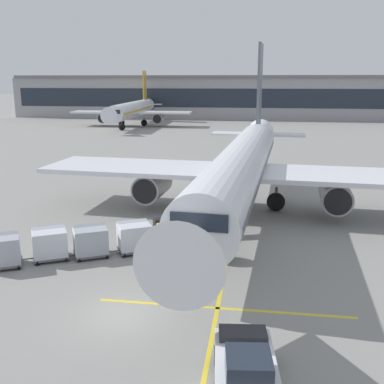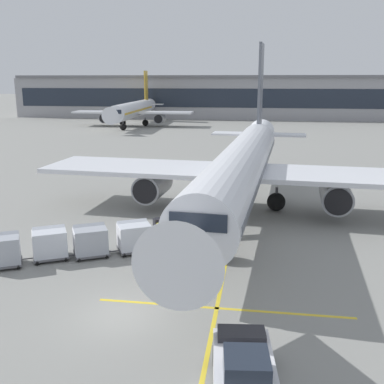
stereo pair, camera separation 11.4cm
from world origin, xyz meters
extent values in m
plane|color=gray|center=(0.00, 0.00, 0.00)|extent=(600.00, 600.00, 0.00)
cylinder|color=silver|center=(4.55, 16.76, 3.81)|extent=(5.91, 32.40, 3.69)
cube|color=slate|center=(4.55, 16.76, 3.81)|extent=(5.86, 31.12, 0.44)
cone|color=silver|center=(3.31, -1.15, 3.81)|extent=(3.75, 3.92, 3.50)
cone|color=silver|center=(5.87, 35.77, 4.09)|extent=(3.53, 6.10, 3.13)
cube|color=silver|center=(-3.76, 18.14, 3.26)|extent=(15.72, 7.49, 0.36)
cylinder|color=#93969E|center=(-2.62, 17.42, 1.94)|extent=(2.57, 4.34, 2.28)
cylinder|color=black|center=(-2.77, 15.28, 1.94)|extent=(1.95, 0.25, 1.94)
cube|color=silver|center=(12.98, 16.98, 3.26)|extent=(15.72, 7.49, 0.36)
cylinder|color=#93969E|center=(11.75, 16.42, 1.94)|extent=(2.57, 4.34, 2.28)
cylinder|color=black|center=(11.60, 14.28, 1.94)|extent=(1.95, 0.25, 1.94)
cube|color=slate|center=(5.77, 34.30, 9.38)|extent=(0.55, 3.88, 9.67)
cube|color=silver|center=(5.75, 34.01, 4.36)|extent=(10.56, 3.29, 0.20)
cube|color=#1E2633|center=(3.49, 1.42, 4.36)|extent=(2.69, 1.83, 0.81)
cylinder|color=#47474C|center=(3.88, 7.12, 1.36)|extent=(0.22, 0.22, 1.22)
sphere|color=black|center=(3.88, 7.12, 0.75)|extent=(1.50, 1.50, 1.50)
cylinder|color=#47474C|center=(1.91, 18.56, 1.36)|extent=(0.22, 0.22, 1.22)
sphere|color=black|center=(1.91, 18.56, 0.75)|extent=(1.50, 1.50, 1.50)
cylinder|color=#47474C|center=(7.42, 18.17, 1.36)|extent=(0.22, 0.22, 1.22)
sphere|color=black|center=(7.42, 18.17, 0.75)|extent=(1.50, 1.50, 1.50)
cube|color=silver|center=(0.45, 10.36, 0.50)|extent=(3.73, 3.15, 0.44)
cube|color=black|center=(-0.53, 10.18, 1.07)|extent=(0.80, 0.79, 0.70)
cylinder|color=#333338|center=(0.05, 10.54, 1.12)|extent=(0.08, 0.08, 0.80)
cube|color=silver|center=(1.54, 11.03, 1.53)|extent=(4.72, 3.38, 1.78)
cube|color=black|center=(1.54, 11.03, 1.62)|extent=(4.53, 3.19, 1.64)
cube|color=#333338|center=(1.77, 10.66, 1.65)|extent=(4.21, 2.63, 1.82)
cube|color=#333338|center=(1.31, 11.41, 1.65)|extent=(4.21, 2.63, 1.82)
cylinder|color=black|center=(1.85, 10.36, 0.28)|extent=(0.58, 0.46, 0.56)
cylinder|color=black|center=(1.08, 11.61, 0.28)|extent=(0.58, 0.46, 0.56)
cylinder|color=black|center=(-0.17, 9.11, 0.28)|extent=(0.58, 0.46, 0.56)
cylinder|color=black|center=(-0.94, 10.36, 0.28)|extent=(0.58, 0.46, 0.56)
cube|color=#515156|center=(-1.48, 7.67, 0.21)|extent=(2.52, 2.35, 0.12)
cylinder|color=#4C4C51|center=(-2.67, 7.03, 0.20)|extent=(0.65, 0.39, 0.07)
cube|color=silver|center=(-1.48, 7.67, 1.02)|extent=(2.38, 2.22, 1.50)
cube|color=silver|center=(-1.67, 8.04, 1.54)|extent=(2.02, 1.59, 0.74)
cube|color=silver|center=(-2.33, 7.22, 1.02)|extent=(0.71, 1.28, 1.38)
sphere|color=black|center=(-2.50, 7.89, 0.15)|extent=(0.30, 0.30, 0.30)
sphere|color=black|center=(-1.86, 6.70, 0.15)|extent=(0.30, 0.30, 0.30)
sphere|color=black|center=(-1.09, 8.65, 0.15)|extent=(0.30, 0.30, 0.30)
sphere|color=black|center=(-0.45, 7.45, 0.15)|extent=(0.30, 0.30, 0.30)
cube|color=#515156|center=(-3.87, 6.55, 0.21)|extent=(2.52, 2.35, 0.12)
cylinder|color=#4C4C51|center=(-5.06, 5.91, 0.20)|extent=(0.65, 0.39, 0.07)
cube|color=#9EA3AD|center=(-3.87, 6.55, 1.02)|extent=(2.38, 2.22, 1.50)
cube|color=#9EA3AD|center=(-4.06, 6.91, 1.54)|extent=(2.02, 1.59, 0.74)
cube|color=silver|center=(-4.72, 6.09, 1.02)|extent=(0.71, 1.28, 1.38)
sphere|color=black|center=(-4.89, 6.77, 0.15)|extent=(0.30, 0.30, 0.30)
sphere|color=black|center=(-4.25, 5.57, 0.15)|extent=(0.30, 0.30, 0.30)
sphere|color=black|center=(-3.48, 7.53, 0.15)|extent=(0.30, 0.30, 0.30)
sphere|color=black|center=(-2.84, 6.33, 0.15)|extent=(0.30, 0.30, 0.30)
cube|color=#515156|center=(-6.08, 5.77, 0.21)|extent=(2.52, 2.35, 0.12)
cylinder|color=#4C4C51|center=(-7.27, 5.13, 0.20)|extent=(0.65, 0.39, 0.07)
cube|color=silver|center=(-6.08, 5.77, 1.02)|extent=(2.38, 2.22, 1.50)
cube|color=silver|center=(-6.27, 6.13, 1.54)|extent=(2.02, 1.59, 0.74)
cube|color=silver|center=(-6.93, 5.31, 1.02)|extent=(0.71, 1.28, 1.38)
sphere|color=black|center=(-7.10, 5.99, 0.15)|extent=(0.30, 0.30, 0.30)
sphere|color=black|center=(-6.46, 4.79, 0.15)|extent=(0.30, 0.30, 0.30)
sphere|color=black|center=(-5.69, 6.74, 0.15)|extent=(0.30, 0.30, 0.30)
sphere|color=black|center=(-5.05, 5.54, 0.15)|extent=(0.30, 0.30, 0.30)
cube|color=#515156|center=(-8.24, 4.28, 0.21)|extent=(2.52, 2.35, 0.12)
cube|color=#9EA3AD|center=(-8.24, 4.28, 1.02)|extent=(2.38, 2.22, 1.50)
cube|color=#9EA3AD|center=(-8.43, 4.64, 1.54)|extent=(2.02, 1.59, 0.74)
sphere|color=black|center=(-7.85, 5.25, 0.15)|extent=(0.30, 0.30, 0.30)
sphere|color=black|center=(-7.21, 4.05, 0.15)|extent=(0.30, 0.30, 0.30)
cube|color=silver|center=(5.73, -4.32, 0.68)|extent=(2.57, 4.60, 0.70)
cube|color=#1E2633|center=(5.81, -5.09, 1.43)|extent=(1.63, 1.69, 0.80)
cube|color=#28282D|center=(5.55, -2.68, 1.15)|extent=(1.88, 1.16, 0.24)
cylinder|color=black|center=(6.50, -2.87, 0.38)|extent=(0.36, 0.79, 0.76)
cylinder|color=black|center=(4.66, -3.07, 0.38)|extent=(0.36, 0.79, 0.76)
cylinder|color=#333847|center=(0.59, 9.95, 0.43)|extent=(0.15, 0.15, 0.86)
cylinder|color=#333847|center=(0.75, 9.86, 0.43)|extent=(0.15, 0.15, 0.86)
cube|color=yellow|center=(0.67, 9.90, 1.15)|extent=(0.45, 0.39, 0.58)
cube|color=white|center=(0.73, 10.01, 1.15)|extent=(0.30, 0.18, 0.08)
sphere|color=beige|center=(0.67, 9.90, 1.56)|extent=(0.21, 0.21, 0.21)
sphere|color=yellow|center=(0.67, 9.90, 1.63)|extent=(0.23, 0.23, 0.23)
cylinder|color=yellow|center=(0.46, 10.02, 1.10)|extent=(0.09, 0.09, 0.56)
cylinder|color=yellow|center=(0.88, 9.79, 1.10)|extent=(0.09, 0.09, 0.56)
cylinder|color=black|center=(0.01, 10.49, 0.43)|extent=(0.15, 0.15, 0.86)
cylinder|color=black|center=(-0.10, 10.63, 0.43)|extent=(0.15, 0.15, 0.86)
cube|color=orange|center=(-0.05, 10.56, 1.15)|extent=(0.42, 0.45, 0.58)
cube|color=white|center=(-0.15, 10.49, 1.15)|extent=(0.22, 0.27, 0.08)
sphere|color=tan|center=(-0.05, 10.56, 1.56)|extent=(0.21, 0.21, 0.21)
sphere|color=yellow|center=(-0.05, 10.56, 1.63)|extent=(0.23, 0.23, 0.23)
cylinder|color=orange|center=(0.10, 10.38, 1.10)|extent=(0.09, 0.09, 0.56)
cylinder|color=orange|center=(-0.20, 10.75, 1.10)|extent=(0.09, 0.09, 0.56)
cylinder|color=#514C42|center=(-0.08, 8.36, 0.43)|extent=(0.15, 0.15, 0.86)
cylinder|color=#514C42|center=(-0.15, 8.19, 0.43)|extent=(0.15, 0.15, 0.86)
cube|color=yellow|center=(-0.12, 8.28, 1.15)|extent=(0.37, 0.44, 0.58)
cube|color=white|center=(0.00, 8.23, 1.15)|extent=(0.15, 0.32, 0.08)
sphere|color=beige|center=(-0.12, 8.28, 1.56)|extent=(0.21, 0.21, 0.21)
sphere|color=yellow|center=(-0.12, 8.28, 1.63)|extent=(0.23, 0.23, 0.23)
cylinder|color=yellow|center=(-0.02, 8.50, 1.10)|extent=(0.09, 0.09, 0.56)
cylinder|color=yellow|center=(-0.22, 8.06, 1.10)|extent=(0.09, 0.09, 0.56)
cylinder|color=#514C42|center=(0.38, 9.00, 0.43)|extent=(0.15, 0.15, 0.86)
cylinder|color=#514C42|center=(0.55, 9.06, 0.43)|extent=(0.15, 0.15, 0.86)
cube|color=orange|center=(0.46, 9.03, 1.15)|extent=(0.44, 0.36, 0.58)
cube|color=white|center=(0.42, 9.14, 1.15)|extent=(0.32, 0.13, 0.08)
sphere|color=#9E7051|center=(0.46, 9.03, 1.56)|extent=(0.21, 0.21, 0.21)
sphere|color=yellow|center=(0.46, 9.03, 1.63)|extent=(0.23, 0.23, 0.23)
cylinder|color=orange|center=(0.24, 8.94, 1.10)|extent=(0.09, 0.09, 0.56)
cylinder|color=orange|center=(0.69, 9.11, 1.10)|extent=(0.09, 0.09, 0.56)
cube|color=black|center=(-0.32, 13.74, 0.03)|extent=(0.69, 0.69, 0.05)
cone|color=orange|center=(-0.32, 13.74, 0.41)|extent=(0.55, 0.55, 0.72)
cylinder|color=white|center=(-0.32, 13.74, 0.45)|extent=(0.30, 0.30, 0.09)
cube|color=black|center=(0.18, 14.97, 0.03)|extent=(0.55, 0.55, 0.05)
cone|color=orange|center=(0.18, 14.97, 0.34)|extent=(0.44, 0.44, 0.58)
cylinder|color=white|center=(0.18, 14.97, 0.37)|extent=(0.24, 0.24, 0.07)
cube|color=yellow|center=(4.25, 16.76, 0.00)|extent=(0.20, 110.00, 0.01)
cube|color=yellow|center=(4.55, 1.26, 0.00)|extent=(12.00, 0.20, 0.01)
cube|color=#939399|center=(9.28, 111.82, 5.36)|extent=(142.32, 18.81, 10.71)
cube|color=#1E2633|center=(9.28, 102.36, 5.63)|extent=(138.05, 0.10, 4.82)
cube|color=slate|center=(9.28, 109.94, 11.06)|extent=(140.89, 15.99, 0.70)
cylinder|color=silver|center=(-22.81, 82.52, 3.67)|extent=(4.36, 27.08, 3.53)
cube|color=gold|center=(-22.81, 82.52, 3.67)|extent=(4.36, 26.01, 0.42)
cone|color=silver|center=(-22.34, 67.27, 3.67)|extent=(3.46, 3.63, 3.35)
cone|color=silver|center=(-23.31, 98.83, 3.94)|extent=(3.17, 5.74, 3.00)
cube|color=silver|center=(-29.94, 82.98, 3.14)|extent=(12.98, 5.79, 0.36)
cylinder|color=#93969E|center=(-29.06, 82.46, 1.87)|extent=(2.29, 3.57, 2.19)
cylinder|color=black|center=(-29.01, 80.66, 1.87)|extent=(1.86, 0.18, 1.86)
cube|color=silver|center=(-15.72, 83.41, 3.14)|extent=(12.98, 5.79, 0.36)
cylinder|color=#93969E|center=(-16.57, 82.85, 1.87)|extent=(2.29, 3.57, 2.19)
cylinder|color=black|center=(-16.51, 81.04, 1.87)|extent=(1.86, 0.18, 1.86)
cube|color=gold|center=(-23.27, 97.42, 8.43)|extent=(0.38, 3.25, 8.10)
cube|color=silver|center=(-23.26, 97.14, 4.20)|extent=(8.78, 2.43, 0.20)
cube|color=#1E2633|center=(-22.42, 69.74, 4.20)|extent=(2.52, 1.66, 0.78)
cylinder|color=#47474C|center=(-22.56, 74.43, 1.32)|extent=(0.22, 0.22, 1.18)
sphere|color=black|center=(-22.56, 74.43, 0.73)|extent=(1.45, 1.45, 1.45)
cylinder|color=#47474C|center=(-25.50, 83.79, 1.32)|extent=(0.22, 0.22, 1.18)
sphere|color=black|center=(-25.50, 83.79, 0.73)|extent=(1.45, 1.45, 1.45)
cylinder|color=#47474C|center=(-20.21, 83.95, 1.32)|extent=(0.22, 0.22, 1.18)
sphere|color=black|center=(-20.21, 83.95, 0.73)|extent=(1.45, 1.45, 1.45)
camera|label=1|loc=(5.89, -18.05, 10.39)|focal=42.63mm
camera|label=2|loc=(6.00, -18.03, 10.39)|focal=42.63mm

